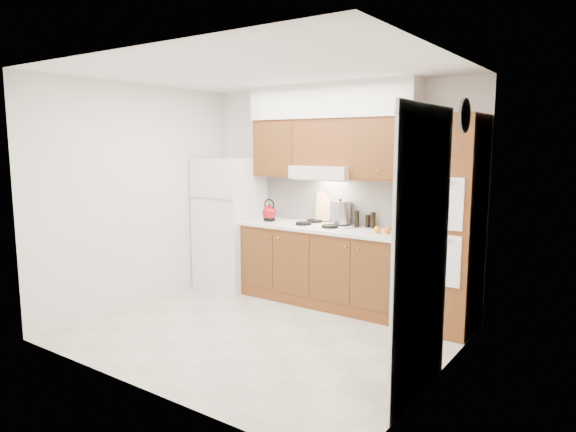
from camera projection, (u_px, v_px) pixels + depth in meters
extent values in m
plane|color=beige|center=(262.00, 332.00, 5.24)|extent=(3.60, 3.60, 0.00)
plane|color=white|center=(260.00, 71.00, 4.87)|extent=(3.60, 3.60, 0.00)
cube|color=white|center=(336.00, 194.00, 6.27)|extent=(3.60, 0.02, 2.60)
cube|color=white|center=(141.00, 196.00, 6.08)|extent=(0.02, 3.00, 2.60)
cube|color=white|center=(441.00, 222.00, 4.04)|extent=(0.02, 3.00, 2.60)
cube|color=white|center=(230.00, 223.00, 6.84)|extent=(0.75, 0.72, 1.72)
cube|color=brown|center=(325.00, 267.00, 6.14)|extent=(2.11, 0.60, 0.90)
cube|color=white|center=(324.00, 228.00, 6.06)|extent=(2.13, 0.62, 0.04)
cube|color=white|center=(337.00, 201.00, 6.26)|extent=(2.11, 0.03, 0.56)
cube|color=brown|center=(443.00, 224.00, 5.22)|extent=(0.70, 0.65, 2.20)
cube|color=brown|center=(281.00, 148.00, 6.47)|extent=(0.63, 0.33, 0.70)
cube|color=brown|center=(386.00, 149.00, 5.66)|extent=(0.73, 0.33, 0.70)
cube|color=silver|center=(325.00, 172.00, 6.07)|extent=(0.75, 0.45, 0.15)
cube|color=brown|center=(328.00, 142.00, 6.07)|extent=(0.75, 0.33, 0.55)
cube|color=silver|center=(332.00, 101.00, 5.96)|extent=(2.13, 0.36, 0.40)
cube|color=white|center=(322.00, 225.00, 6.10)|extent=(0.74, 0.50, 0.01)
cube|color=black|center=(423.00, 261.00, 3.79)|extent=(0.02, 0.90, 2.10)
cylinder|color=#3F3833|center=(465.00, 116.00, 4.37)|extent=(0.02, 0.30, 0.30)
sphere|color=maroon|center=(269.00, 213.00, 6.46)|extent=(0.22, 0.22, 0.18)
cube|color=tan|center=(326.00, 207.00, 6.32)|extent=(0.28, 0.15, 0.35)
cylinder|color=#B6B6BA|center=(340.00, 212.00, 6.09)|extent=(0.27, 0.27, 0.26)
cylinder|color=black|center=(357.00, 219.00, 5.98)|extent=(0.07, 0.07, 0.20)
cylinder|color=black|center=(373.00, 220.00, 5.91)|extent=(0.08, 0.08, 0.19)
cylinder|color=black|center=(368.00, 221.00, 5.98)|extent=(0.06, 0.06, 0.15)
sphere|color=orange|center=(388.00, 230.00, 5.58)|extent=(0.10, 0.10, 0.08)
sphere|color=#FF9F0D|center=(377.00, 230.00, 5.60)|extent=(0.08, 0.08, 0.08)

